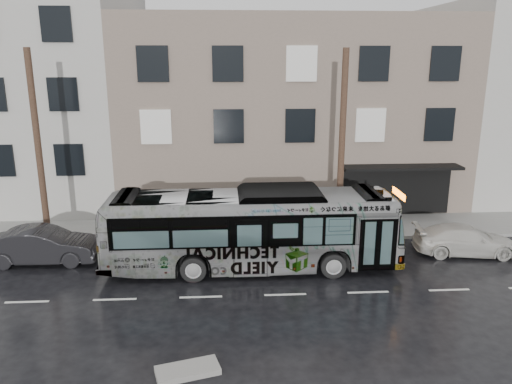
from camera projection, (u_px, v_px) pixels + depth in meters
ground at (204, 270)px, 21.18m from camera, size 120.00×120.00×0.00m
sidewalk at (207, 230)px, 25.88m from camera, size 90.00×3.60×0.15m
building_taupe at (287, 109)px, 32.27m from camera, size 20.00×12.00×11.00m
utility_pole_front at (342, 147)px, 23.53m from camera, size 0.30×0.30×9.00m
utility_pole_rear at (38, 150)px, 22.70m from camera, size 0.30×0.30×9.00m
sign_post at (361, 213)px, 24.46m from camera, size 0.06×0.06×2.40m
bus at (251, 229)px, 20.99m from camera, size 12.41×2.94×3.45m
white_sedan at (465, 240)px, 22.76m from camera, size 4.76×2.38×1.33m
dark_sedan at (43, 245)px, 21.76m from camera, size 4.79×1.69×1.58m
slush_pile at (188, 370)px, 14.24m from camera, size 1.95×1.25×0.18m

